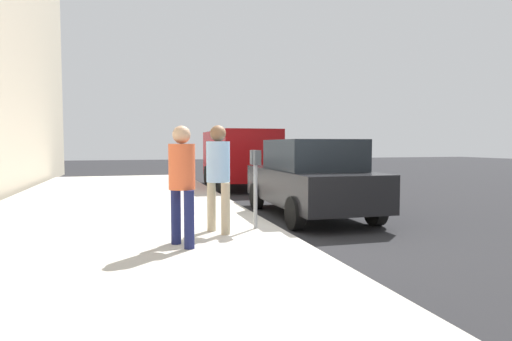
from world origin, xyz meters
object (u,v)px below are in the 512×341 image
Objects in this scene: pedestrian_bystander at (182,175)px; parked_sedan_near at (310,178)px; parking_meter at (255,172)px; parked_van_far at (238,155)px; pedestrian_at_meter at (218,169)px.

pedestrian_bystander reaches higher than parked_sedan_near.
pedestrian_bystander is 4.21m from parked_sedan_near.
parked_van_far is (8.63, -1.80, 0.09)m from parking_meter.
pedestrian_at_meter is 3.16m from parked_sedan_near.
parked_van_far reaches higher than parking_meter.
parked_van_far is at bearing -0.01° from parked_sedan_near.
pedestrian_at_meter is at bearing 126.88° from parked_sedan_near.
pedestrian_at_meter is at bearing 103.23° from parking_meter.
parking_meter is at bearing -12.47° from pedestrian_at_meter.
parked_sedan_near is at bearing 16.69° from pedestrian_bystander.
pedestrian_at_meter reaches higher than parked_sedan_near.
parking_meter is at bearing 11.46° from pedestrian_bystander.
parked_sedan_near is (1.72, -1.80, -0.27)m from parking_meter.
pedestrian_bystander is at bearing 161.51° from parked_van_far.
parked_sedan_near is 0.85× the size of parked_van_far.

